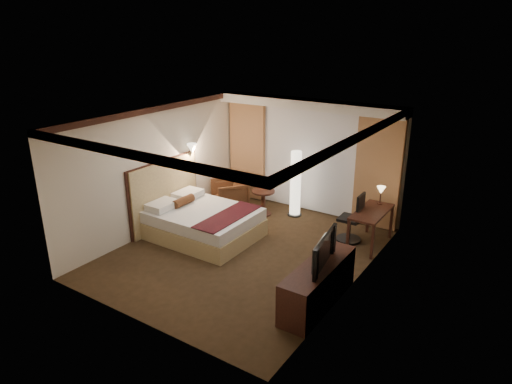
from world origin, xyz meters
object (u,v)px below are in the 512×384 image
Objects in this scene: bed at (204,223)px; television at (318,247)px; office_chair at (350,217)px; dresser at (318,284)px; side_table at (263,202)px; floor_lamp at (296,184)px; desk at (370,228)px; armchair at (230,193)px.

bed is 3.30m from television.
office_chair is 2.51m from dresser.
dresser is at bearing -98.76° from television.
office_chair is at bearing -5.46° from side_table.
office_chair is (2.64, 1.52, 0.22)m from bed.
side_table is 0.33× the size of dresser.
desk is at bearing -14.71° from floor_lamp.
television is at bearing -81.32° from office_chair.
bed is at bearing -116.21° from floor_lamp.
desk is 2.50m from dresser.
armchair is 3.15m from office_chair.
television is (3.59, -2.53, 0.62)m from armchair.
office_chair is at bearing 29.89° from bed.
armchair is 3.57m from desk.
floor_lamp is 3.67m from television.
armchair is 1.67m from floor_lamp.
armchair reaches higher than dresser.
armchair reaches higher than bed.
side_table is 2.69m from desk.
office_chair is 0.59× the size of dresser.
office_chair is at bearing -19.96° from floor_lamp.
bed is 1.74× the size of desk.
desk is at bearing 27.08° from bed.
armchair reaches higher than desk.
office_chair is (3.15, -0.08, 0.14)m from armchair.
dresser is 0.67m from television.
armchair is 0.73× the size of television.
bed is at bearing -152.92° from desk.
television is at bearing -89.54° from desk.
bed is 1.78m from side_table.
side_table is at bearing 176.46° from desk.
side_table is 3.82m from dresser.
bed is at bearing 163.34° from dresser.
television is at bearing 2.62° from armchair.
desk is (2.69, -0.17, 0.08)m from side_table.
side_table is at bearing 135.72° from dresser.
dresser is at bearing -44.28° from side_table.
side_table is 3.87m from television.
floor_lamp is 1.28× the size of desk.
floor_lamp is 1.46× the size of television.
bed is 1.98× the size of television.
desk is (3.07, 1.57, 0.06)m from bed.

